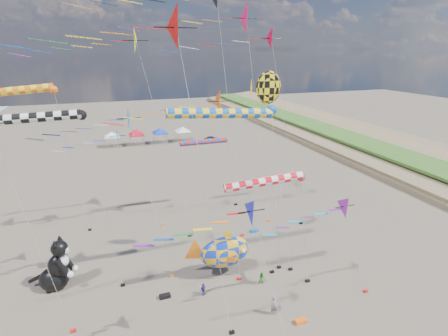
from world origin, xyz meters
TOP-DOWN VIEW (x-y plane):
  - delta_kite_1 at (-0.49, 1.50)m, footprint 8.75×1.93m
  - delta_kite_2 at (8.57, 4.94)m, footprint 8.86×1.91m
  - delta_kite_4 at (-6.83, 12.40)m, footprint 9.66×2.00m
  - delta_kite_5 at (-4.34, 4.46)m, footprint 12.33×2.46m
  - delta_kite_6 at (8.10, 17.36)m, footprint 13.90×2.35m
  - delta_kite_7 at (-6.71, 22.37)m, footprint 9.66×1.79m
  - delta_kite_8 at (6.84, 19.23)m, footprint 14.55×3.35m
  - delta_kite_9 at (-4.97, 18.90)m, footprint 13.74×2.56m
  - delta_kite_10 at (-0.25, 10.00)m, footprint 12.55×1.96m
  - windsock_0 at (-14.66, 23.93)m, footprint 8.57×0.83m
  - windsock_1 at (1.40, 10.43)m, footprint 10.01×0.81m
  - windsock_2 at (-11.77, 12.59)m, footprint 8.31×0.72m
  - windsock_3 at (3.81, 7.76)m, footprint 7.91×0.71m
  - windsock_4 at (3.94, 24.78)m, footprint 7.29×0.68m
  - angelfish_kite at (5.29, 11.77)m, footprint 3.74×3.02m
  - cat_inflatable at (-12.51, 14.23)m, footprint 4.05×3.04m
  - fish_inflatable at (1.43, 11.06)m, footprint 6.13×3.07m
  - person_adult at (3.39, 5.16)m, footprint 0.64×0.45m
  - child_green at (4.10, 8.83)m, footprint 0.65×0.55m
  - child_blue at (-1.07, 9.19)m, footprint 0.69×0.54m
  - kite_bag_0 at (-4.17, 9.87)m, footprint 0.90×0.44m
  - kite_bag_1 at (4.89, 3.72)m, footprint 0.90×0.44m
  - kite_bag_3 at (7.27, 17.44)m, footprint 0.90×0.44m
  - tent_row at (1.50, 60.00)m, footprint 19.20×4.20m
  - parked_car at (15.05, 58.00)m, footprint 3.35×1.45m

SIDE VIEW (x-z plane):
  - kite_bag_0 at x=-4.17m, z-range 0.00..0.30m
  - kite_bag_1 at x=4.89m, z-range 0.00..0.30m
  - kite_bag_3 at x=7.27m, z-range 0.00..0.30m
  - child_blue at x=-1.07m, z-range 0.00..1.09m
  - parked_car at x=15.05m, z-range 0.00..1.13m
  - child_green at x=4.10m, z-range 0.00..1.16m
  - person_adult at x=3.39m, z-range 0.00..1.70m
  - cat_inflatable at x=-12.51m, z-range 0.00..4.91m
  - fish_inflatable at x=1.43m, z-range 0.10..4.91m
  - tent_row at x=1.50m, z-range 1.25..5.05m
  - delta_kite_2 at x=8.57m, z-range 3.28..12.43m
  - windsock_4 at x=3.94m, z-range 4.23..13.51m
  - windsock_3 at x=3.81m, z-range 4.78..15.19m
  - delta_kite_1 at x=-0.49m, z-range 4.42..15.85m
  - delta_kite_7 at x=-6.71m, z-range 4.59..16.31m
  - delta_kite_4 at x=-6.83m, z-range 6.41..21.92m
  - windsock_1 at x=1.40m, z-range 7.17..22.44m
  - windsock_2 at x=-11.77m, z-range 7.21..22.52m
  - delta_kite_10 at x=-0.25m, z-range 7.03..23.80m
  - windsock_0 at x=-14.66m, z-range 7.56..23.65m
  - angelfish_kite at x=5.29m, z-range 7.43..25.22m
  - delta_kite_9 at x=-4.97m, z-range 9.19..30.68m
  - delta_kite_6 at x=8.10m, z-range 9.33..30.99m
  - delta_kite_5 at x=-4.34m, z-range 9.35..31.10m
  - delta_kite_8 at x=6.84m, z-range 10.17..34.27m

